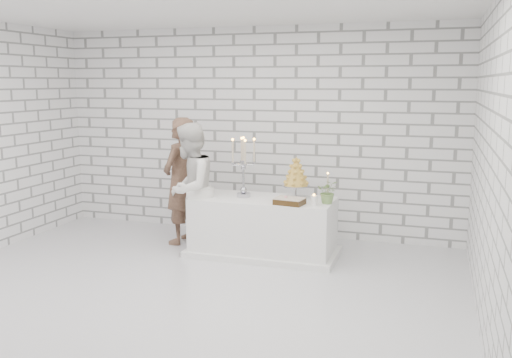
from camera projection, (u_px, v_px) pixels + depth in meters
name	position (u px, v px, depth m)	size (l,w,h in m)	color
ground	(183.00, 288.00, 6.14)	(6.00, 5.00, 0.01)	silver
ceiling	(177.00, 3.00, 5.63)	(6.00, 5.00, 0.01)	white
wall_back	(254.00, 132.00, 8.23)	(6.00, 0.01, 3.00)	white
wall_front	(8.00, 198.00, 3.54)	(6.00, 0.01, 3.00)	white
wall_right	(489.00, 164.00, 4.97)	(0.01, 5.00, 3.00)	white
cake_table	(263.00, 227.00, 7.27)	(1.80, 0.80, 0.75)	white
groom	(180.00, 181.00, 7.77)	(0.64, 0.42, 1.75)	#4B3428
bride	(190.00, 189.00, 7.31)	(0.83, 0.65, 1.71)	white
candelabra	(243.00, 167.00, 7.23)	(0.32, 0.32, 0.78)	#A6A5B0
croquembouche	(296.00, 177.00, 7.17)	(0.35, 0.35, 0.54)	#B38933
chocolate_cake	(290.00, 201.00, 6.84)	(0.34, 0.25, 0.08)	black
pillar_candle	(314.00, 200.00, 6.79)	(0.08, 0.08, 0.12)	white
extra_taper	(328.00, 186.00, 7.15)	(0.06, 0.06, 0.32)	#C2B297
flowers	(328.00, 192.00, 6.88)	(0.26, 0.23, 0.29)	#4D6933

